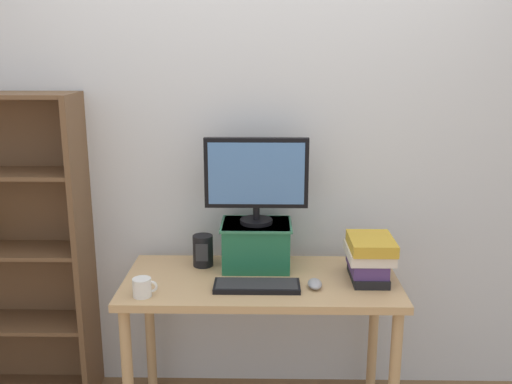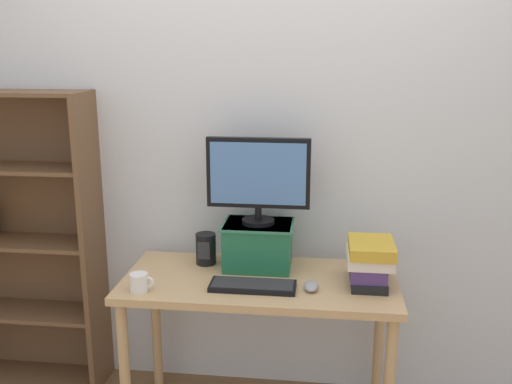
% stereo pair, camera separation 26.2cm
% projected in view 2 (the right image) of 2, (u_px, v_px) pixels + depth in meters
% --- Properties ---
extents(back_wall, '(7.00, 0.08, 2.60)m').
position_uv_depth(back_wall, '(269.00, 149.00, 2.91)').
color(back_wall, silver).
rests_on(back_wall, ground_plane).
extents(desk, '(1.28, 0.60, 0.76)m').
position_uv_depth(desk, '(260.00, 298.00, 2.69)').
color(desk, tan).
rests_on(desk, ground_plane).
extents(bookshelf_unit, '(0.89, 0.28, 1.60)m').
position_uv_depth(bookshelf_unit, '(12.00, 238.00, 3.04)').
color(bookshelf_unit, brown).
rests_on(bookshelf_unit, ground_plane).
extents(riser_box, '(0.34, 0.27, 0.22)m').
position_uv_depth(riser_box, '(258.00, 244.00, 2.78)').
color(riser_box, '#1E6642').
rests_on(riser_box, desk).
extents(computer_monitor, '(0.49, 0.16, 0.42)m').
position_uv_depth(computer_monitor, '(258.00, 177.00, 2.70)').
color(computer_monitor, black).
rests_on(computer_monitor, riser_box).
extents(keyboard, '(0.39, 0.14, 0.02)m').
position_uv_depth(keyboard, '(253.00, 286.00, 2.55)').
color(keyboard, black).
rests_on(keyboard, desk).
extents(computer_mouse, '(0.06, 0.10, 0.04)m').
position_uv_depth(computer_mouse, '(311.00, 286.00, 2.54)').
color(computer_mouse, '#99999E').
rests_on(computer_mouse, desk).
extents(book_stack, '(0.21, 0.28, 0.20)m').
position_uv_depth(book_stack, '(369.00, 261.00, 2.58)').
color(book_stack, black).
rests_on(book_stack, desk).
extents(coffee_mug, '(0.11, 0.08, 0.08)m').
position_uv_depth(coffee_mug, '(140.00, 283.00, 2.52)').
color(coffee_mug, white).
rests_on(coffee_mug, desk).
extents(desk_speaker, '(0.10, 0.10, 0.16)m').
position_uv_depth(desk_speaker, '(206.00, 249.00, 2.83)').
color(desk_speaker, black).
rests_on(desk_speaker, desk).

